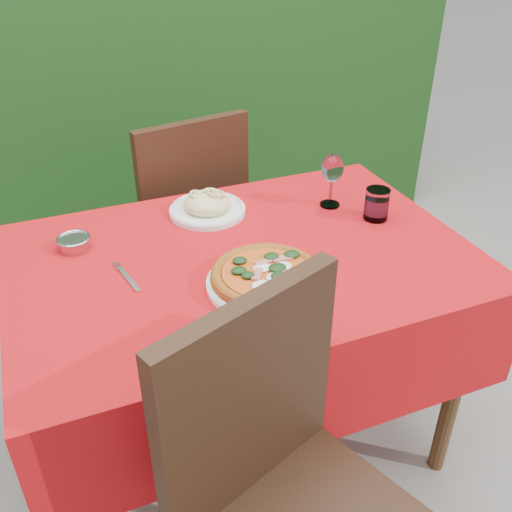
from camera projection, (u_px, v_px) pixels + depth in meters
name	position (u px, v px, depth m)	size (l,w,h in m)	color
ground	(245.00, 437.00, 1.97)	(60.00, 60.00, 0.00)	slate
hedge	(125.00, 64.00, 2.70)	(3.20, 0.55, 1.78)	black
dining_table	(243.00, 299.00, 1.65)	(1.26, 0.86, 0.75)	#4E3219
chair_near	(286.00, 489.00, 1.16)	(0.57, 0.57, 0.98)	black
chair_far	(185.00, 215.00, 2.21)	(0.50, 0.50, 0.95)	black
pizza_plate	(266.00, 278.00, 1.43)	(0.34, 0.34, 0.06)	white
pasta_plate	(207.00, 206.00, 1.77)	(0.24, 0.24, 0.07)	silver
water_glass	(377.00, 206.00, 1.73)	(0.07, 0.07, 0.10)	silver
wine_glass	(332.00, 170.00, 1.76)	(0.07, 0.07, 0.17)	silver
fork	(129.00, 279.00, 1.47)	(0.02, 0.18, 0.00)	silver
steel_ramekin	(74.00, 244.00, 1.59)	(0.09, 0.09, 0.03)	#ADADB3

